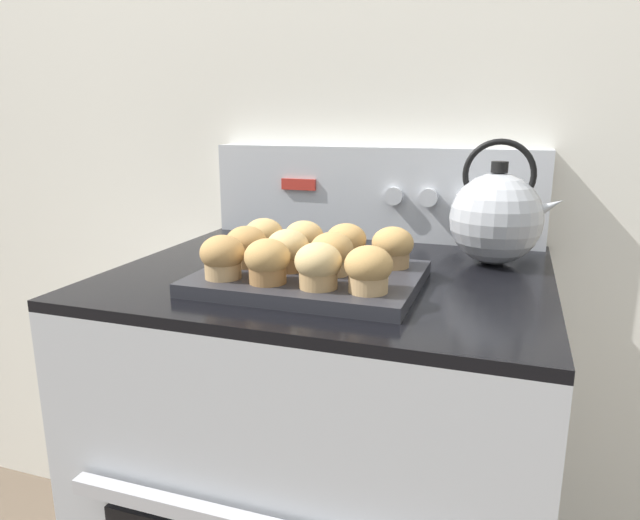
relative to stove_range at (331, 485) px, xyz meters
name	(u,v)px	position (x,y,z in m)	size (l,w,h in m)	color
wall_back	(380,104)	(0.00, 0.35, 0.75)	(8.00, 0.05, 2.40)	silver
stove_range	(331,485)	(0.00, 0.00, 0.00)	(0.76, 0.69, 0.90)	#B7BABF
control_panel	(374,193)	(0.00, 0.30, 0.55)	(0.75, 0.07, 0.20)	#B7BABF
muffin_pan	(310,278)	(-0.01, -0.11, 0.46)	(0.36, 0.28, 0.02)	#28282D
muffin_r0_c0	(223,257)	(-0.12, -0.18, 0.51)	(0.07, 0.07, 0.07)	tan
muffin_r0_c1	(267,261)	(-0.05, -0.19, 0.51)	(0.07, 0.07, 0.07)	olive
muffin_r0_c2	(318,266)	(0.04, -0.19, 0.51)	(0.07, 0.07, 0.07)	tan
muffin_r0_c3	(369,269)	(0.11, -0.18, 0.51)	(0.07, 0.07, 0.07)	tan
muffin_r1_c0	(246,246)	(-0.12, -0.10, 0.51)	(0.07, 0.07, 0.07)	#A37A4C
muffin_r1_c1	(288,250)	(-0.04, -0.11, 0.51)	(0.07, 0.07, 0.07)	olive
muffin_r1_c2	(332,254)	(0.03, -0.11, 0.51)	(0.07, 0.07, 0.07)	tan
muffin_r2_c0	(264,237)	(-0.12, -0.02, 0.51)	(0.07, 0.07, 0.07)	tan
muffin_r2_c1	(304,240)	(-0.05, -0.02, 0.51)	(0.07, 0.07, 0.07)	tan
muffin_r2_c2	(346,243)	(0.03, -0.03, 0.51)	(0.07, 0.07, 0.07)	tan
muffin_r2_c3	(393,247)	(0.12, -0.03, 0.51)	(0.07, 0.07, 0.07)	#A37A4C
tea_kettle	(497,217)	(0.28, 0.14, 0.54)	(0.21, 0.17, 0.23)	#ADAFB5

